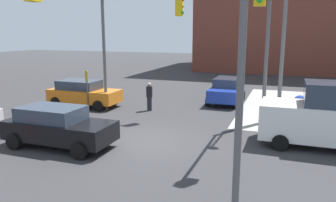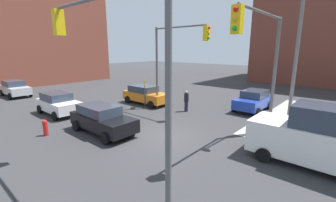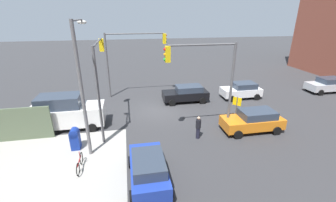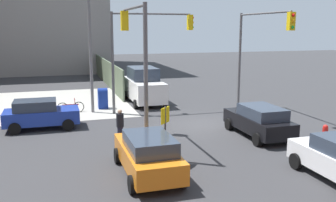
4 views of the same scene
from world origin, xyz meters
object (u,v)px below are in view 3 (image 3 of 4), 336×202
coupe_black (186,93)px  sedan_silver (327,85)px  mailbox_blue (75,138)px  sedan_orange (253,120)px  street_lamp_corner (82,80)px  traffic_signal_se_corner (131,52)px  fire_hydrant (198,88)px  hatchback_blue (148,168)px  coupe_white (242,90)px  traffic_signal_ne_corner (100,69)px  pedestrian_crossing (198,127)px  van_white_delivery (66,112)px  traffic_signal_nw_corner (207,72)px  bicycle_leaning_on_fence (80,163)px

coupe_black → sedan_silver: bearing=179.8°
mailbox_blue → sedan_orange: sedan_orange is taller
street_lamp_corner → traffic_signal_se_corner: bearing=-107.1°
mailbox_blue → fire_hydrant: (-11.20, -9.20, -0.28)m
sedan_silver → coupe_black: size_ratio=0.97×
street_lamp_corner → hatchback_blue: street_lamp_corner is taller
sedan_silver → coupe_black: (16.17, -0.06, 0.00)m
fire_hydrant → coupe_white: size_ratio=0.24×
traffic_signal_ne_corner → sedan_orange: size_ratio=1.46×
traffic_signal_ne_corner → mailbox_blue: bearing=57.2°
mailbox_blue → pedestrian_crossing: (-8.20, 0.20, 0.10)m
van_white_delivery → traffic_signal_nw_corner: bearing=164.9°
traffic_signal_nw_corner → hatchback_blue: traffic_signal_nw_corner is taller
bicycle_leaning_on_fence → sedan_orange: bearing=-169.1°
hatchback_blue → van_white_delivery: bearing=-52.5°
street_lamp_corner → pedestrian_crossing: (-7.18, -0.23, -3.83)m
coupe_black → street_lamp_corner: bearing=41.5°
traffic_signal_ne_corner → pedestrian_crossing: traffic_signal_ne_corner is taller
traffic_signal_se_corner → fire_hydrant: (-7.13, 0.30, -4.18)m
fire_hydrant → bicycle_leaning_on_fence: (10.60, 11.40, -0.14)m
sedan_orange → bicycle_leaning_on_fence: (11.94, 2.30, -0.50)m
sedan_silver → traffic_signal_ne_corner: bearing=9.8°
fire_hydrant → sedan_orange: 9.20m
fire_hydrant → sedan_silver: size_ratio=0.22×
traffic_signal_ne_corner → sedan_silver: (-23.65, -4.09, -3.79)m
coupe_white → van_white_delivery: (16.25, 3.54, 0.44)m
traffic_signal_se_corner → traffic_signal_ne_corner: 7.27m
pedestrian_crossing → sedan_orange: bearing=-101.6°
fire_hydrant → sedan_orange: bearing=98.4°
traffic_signal_nw_corner → traffic_signal_se_corner: same height
sedan_silver → bicycle_leaning_on_fence: bearing=19.8°
traffic_signal_se_corner → pedestrian_crossing: size_ratio=3.89×
coupe_black → bicycle_leaning_on_fence: coupe_black is taller
sedan_silver → pedestrian_crossing: pedestrian_crossing is taller
coupe_white → bicycle_leaning_on_fence: bearing=31.7°
fire_hydrant → coupe_white: bearing=147.6°
hatchback_blue → pedestrian_crossing: 5.41m
street_lamp_corner → sedan_orange: bearing=-177.3°
van_white_delivery → coupe_black: bearing=-160.9°
street_lamp_corner → fire_hydrant: street_lamp_corner is taller
traffic_signal_ne_corner → street_lamp_corner: size_ratio=0.81×
mailbox_blue → sedan_orange: (-12.54, -0.10, 0.08)m
fire_hydrant → coupe_black: bearing=50.1°
van_white_delivery → sedan_silver: bearing=-172.4°
traffic_signal_nw_corner → fire_hydrant: traffic_signal_nw_corner is taller
street_lamp_corner → bicycle_leaning_on_fence: size_ratio=4.57×
traffic_signal_nw_corner → sedan_silver: traffic_signal_nw_corner is taller
traffic_signal_nw_corner → traffic_signal_ne_corner: bearing=-16.6°
pedestrian_crossing → bicycle_leaning_on_fence: bearing=89.1°
traffic_signal_ne_corner → bicycle_leaning_on_fence: traffic_signal_ne_corner is taller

